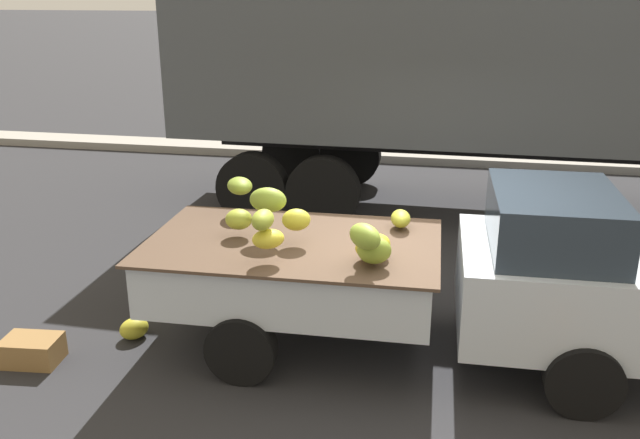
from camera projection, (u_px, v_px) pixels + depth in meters
ground at (412, 343)px, 6.66m from camera, size 220.00×220.00×0.00m
curb_strip at (437, 158)px, 13.73m from camera, size 80.00×0.80×0.16m
pickup_truck at (501, 275)px, 6.09m from camera, size 4.95×1.85×1.70m
semi_trailer at (582, 50)px, 9.51m from camera, size 12.04×2.78×3.95m
fallen_banana_bunch_near_tailgate at (134, 328)px, 6.73m from camera, size 0.37×0.38×0.21m
produce_crate at (32, 350)px, 6.28m from camera, size 0.55×0.41×0.25m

